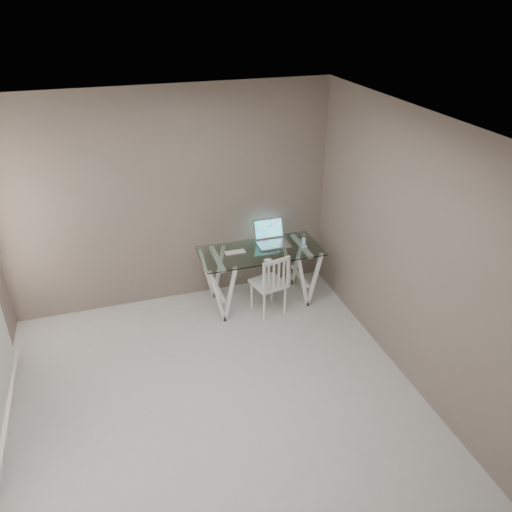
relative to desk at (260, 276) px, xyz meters
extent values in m
plane|color=#B3B1AB|center=(-0.98, -1.78, -0.38)|extent=(4.50, 4.50, 0.00)
cube|color=white|center=(-0.98, -1.78, 2.32)|extent=(4.00, 4.50, 0.02)
cube|color=#6F6157|center=(-0.98, 0.47, 0.97)|extent=(4.00, 0.02, 2.70)
cube|color=#6F6157|center=(1.02, -1.78, 0.97)|extent=(0.02, 4.50, 2.70)
cube|color=silver|center=(0.00, 0.00, 0.36)|extent=(1.50, 0.70, 0.01)
cube|color=white|center=(-0.55, 0.00, -0.02)|extent=(0.24, 0.62, 0.72)
cube|color=white|center=(0.55, 0.00, -0.02)|extent=(0.24, 0.62, 0.72)
cube|color=white|center=(0.03, -0.23, 0.02)|extent=(0.45, 0.45, 0.04)
cylinder|color=white|center=(-0.08, -0.41, -0.19)|extent=(0.03, 0.03, 0.38)
cylinder|color=white|center=(0.21, -0.34, -0.19)|extent=(0.03, 0.03, 0.38)
cylinder|color=white|center=(-0.15, -0.12, -0.19)|extent=(0.03, 0.03, 0.38)
cylinder|color=white|center=(0.15, -0.05, -0.19)|extent=(0.03, 0.03, 0.38)
cube|color=white|center=(0.07, -0.40, 0.22)|extent=(0.37, 0.11, 0.42)
cube|color=#BABABF|center=(0.21, 0.10, 0.37)|extent=(0.40, 0.28, 0.02)
cube|color=#19D899|center=(0.21, 0.29, 0.51)|extent=(0.40, 0.10, 0.25)
cube|color=silver|center=(-0.31, 0.05, 0.37)|extent=(0.27, 0.12, 0.01)
ellipsoid|color=silver|center=(0.00, -0.29, 0.38)|extent=(0.10, 0.06, 0.03)
cube|color=white|center=(0.55, -0.06, 0.37)|extent=(0.07, 0.07, 0.02)
cube|color=black|center=(0.55, -0.05, 0.43)|extent=(0.06, 0.03, 0.11)
camera|label=1|loc=(-1.71, -5.16, 3.26)|focal=35.00mm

